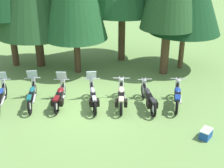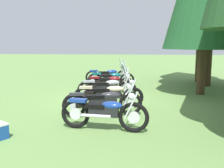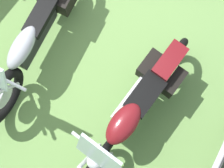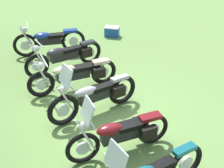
% 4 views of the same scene
% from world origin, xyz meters
% --- Properties ---
extents(ground_plane, '(80.00, 80.00, 0.00)m').
position_xyz_m(ground_plane, '(0.00, 0.00, 0.00)').
color(ground_plane, '#6B934C').
extents(motorcycle_0, '(0.83, 2.34, 1.38)m').
position_xyz_m(motorcycle_0, '(-3.82, -0.32, 0.48)').
color(motorcycle_0, black).
rests_on(motorcycle_0, ground_plane).
extents(motorcycle_1, '(0.75, 2.29, 1.38)m').
position_xyz_m(motorcycle_1, '(-2.55, -0.03, 0.47)').
color(motorcycle_1, black).
rests_on(motorcycle_1, ground_plane).
extents(motorcycle_2, '(0.68, 2.16, 1.35)m').
position_xyz_m(motorcycle_2, '(-1.33, -0.03, 0.47)').
color(motorcycle_2, black).
rests_on(motorcycle_2, ground_plane).
extents(motorcycle_3, '(0.88, 2.27, 1.38)m').
position_xyz_m(motorcycle_3, '(0.11, 0.01, 0.48)').
color(motorcycle_3, black).
rests_on(motorcycle_3, ground_plane).
extents(motorcycle_4, '(0.76, 2.39, 1.00)m').
position_xyz_m(motorcycle_4, '(1.31, 0.17, 0.46)').
color(motorcycle_4, black).
rests_on(motorcycle_4, ground_plane).
extents(motorcycle_5, '(0.83, 2.36, 1.01)m').
position_xyz_m(motorcycle_5, '(2.48, 0.11, 0.46)').
color(motorcycle_5, black).
rests_on(motorcycle_5, ground_plane).
extents(motorcycle_6, '(0.70, 2.25, 1.03)m').
position_xyz_m(motorcycle_6, '(3.72, 0.35, 0.48)').
color(motorcycle_6, black).
rests_on(motorcycle_6, ground_plane).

